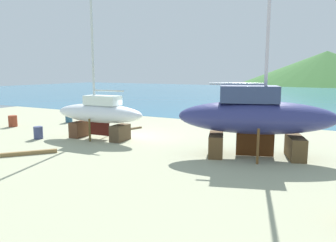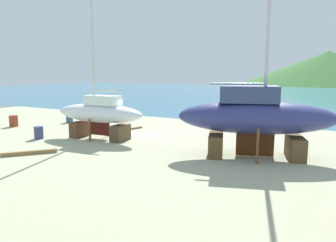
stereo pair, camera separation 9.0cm
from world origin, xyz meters
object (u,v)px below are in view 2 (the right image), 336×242
barrel_rust_far (70,117)px  barrel_tipped_center (14,121)px  barrel_tipped_right (39,133)px  sailboat_mid_port (99,113)px  worker (297,128)px  sailboat_small_center (255,117)px

barrel_rust_far → barrel_tipped_center: barrel_rust_far is taller
barrel_tipped_right → barrel_rust_far: 6.65m
barrel_tipped_right → barrel_rust_far: bearing=119.0°
sailboat_mid_port → worker: sailboat_mid_port is taller
sailboat_small_center → barrel_tipped_center: size_ratio=13.18×
barrel_tipped_center → sailboat_small_center: bearing=-0.1°
sailboat_small_center → worker: size_ratio=6.89×
worker → sailboat_mid_port: bearing=-177.8°
sailboat_small_center → barrel_tipped_center: (-18.56, 0.03, -1.57)m
sailboat_small_center → sailboat_mid_port: size_ratio=1.12×
barrel_rust_far → barrel_tipped_center: 4.25m
barrel_tipped_right → barrel_rust_far: size_ratio=0.90×
sailboat_small_center → sailboat_mid_port: 9.69m
sailboat_small_center → sailboat_mid_port: (-9.68, -0.30, -0.39)m
worker → barrel_tipped_center: 20.55m
sailboat_mid_port → barrel_tipped_right: (-3.42, -1.87, -1.22)m
barrel_rust_far → barrel_tipped_center: size_ratio=1.00×
sailboat_mid_port → barrel_tipped_right: size_ratio=12.95×
sailboat_mid_port → barrel_rust_far: bearing=-34.1°
sailboat_mid_port → barrel_tipped_center: (-8.88, 0.33, -1.18)m
worker → barrel_rust_far: bearing=161.3°
sailboat_mid_port → barrel_tipped_right: 4.08m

